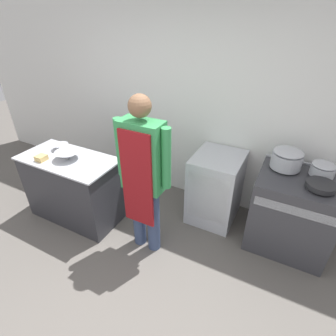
{
  "coord_description": "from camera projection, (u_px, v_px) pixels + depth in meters",
  "views": [
    {
      "loc": [
        1.17,
        -0.86,
        2.38
      ],
      "look_at": [
        0.1,
        1.2,
        0.98
      ],
      "focal_mm": 28.0,
      "sensor_mm": 36.0,
      "label": 1
    }
  ],
  "objects": [
    {
      "name": "person_cook",
      "position": [
        143.0,
        172.0,
        2.59
      ],
      "size": [
        0.6,
        0.24,
        1.78
      ],
      "color": "#38476B",
      "rests_on": "ground_plane"
    },
    {
      "name": "wall_back",
      "position": [
        198.0,
        105.0,
        3.32
      ],
      "size": [
        8.0,
        0.05,
        2.7
      ],
      "color": "white",
      "rests_on": "ground_plane"
    },
    {
      "name": "stock_pot",
      "position": [
        287.0,
        158.0,
        2.8
      ],
      "size": [
        0.32,
        0.32,
        0.21
      ],
      "color": "#B2B5BC",
      "rests_on": "stove"
    },
    {
      "name": "mixing_bowl",
      "position": [
        68.0,
        155.0,
        3.09
      ],
      "size": [
        0.3,
        0.3,
        0.1
      ],
      "color": "#B2B5BC",
      "rests_on": "prep_counter"
    },
    {
      "name": "sauce_pot",
      "position": [
        323.0,
        169.0,
        2.67
      ],
      "size": [
        0.24,
        0.24,
        0.14
      ],
      "color": "#B2B5BC",
      "rests_on": "stove"
    },
    {
      "name": "small_bowl",
      "position": [
        61.0,
        147.0,
        3.31
      ],
      "size": [
        0.19,
        0.19,
        0.07
      ],
      "color": "#B2B5BC",
      "rests_on": "prep_counter"
    },
    {
      "name": "plastic_tub",
      "position": [
        41.0,
        158.0,
        3.06
      ],
      "size": [
        0.11,
        0.11,
        0.06
      ],
      "color": "#D8B266",
      "rests_on": "prep_counter"
    },
    {
      "name": "fridge_unit",
      "position": [
        215.0,
        188.0,
        3.32
      ],
      "size": [
        0.57,
        0.66,
        0.9
      ],
      "color": "silver",
      "rests_on": "ground_plane"
    },
    {
      "name": "ground_plane",
      "position": [
        97.0,
        320.0,
        2.34
      ],
      "size": [
        14.0,
        14.0,
        0.0
      ],
      "primitive_type": "plane",
      "color": "#5B5651"
    },
    {
      "name": "saute_pan",
      "position": [
        321.0,
        185.0,
        2.51
      ],
      "size": [
        0.27,
        0.27,
        0.05
      ],
      "color": "#262628",
      "rests_on": "stove"
    },
    {
      "name": "prep_counter",
      "position": [
        74.0,
        188.0,
        3.34
      ],
      "size": [
        1.21,
        0.61,
        0.87
      ],
      "color": "#2D2D33",
      "rests_on": "ground_plane"
    },
    {
      "name": "stove",
      "position": [
        291.0,
        212.0,
        2.92
      ],
      "size": [
        0.83,
        0.72,
        0.92
      ],
      "color": "#38383D",
      "rests_on": "ground_plane"
    }
  ]
}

